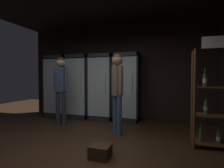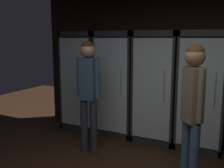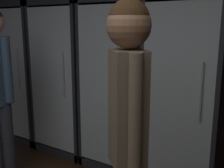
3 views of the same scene
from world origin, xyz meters
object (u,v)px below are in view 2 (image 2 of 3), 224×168
at_px(cooler_far_left, 84,81).
at_px(cooler_center, 157,88).
at_px(cooler_right, 202,92).
at_px(cooler_left, 118,85).
at_px(shopper_near, 88,84).
at_px(shopper_far, 193,102).

xyz_separation_m(cooler_far_left, cooler_center, (1.50, 0.00, 0.00)).
bearing_deg(cooler_right, cooler_center, -179.93).
bearing_deg(cooler_left, cooler_center, 0.05).
distance_m(shopper_near, shopper_far, 1.65).
distance_m(cooler_right, shopper_near, 1.83).
distance_m(cooler_left, shopper_near, 1.02).
height_order(cooler_center, shopper_near, cooler_center).
bearing_deg(shopper_near, shopper_far, -12.51).
bearing_deg(shopper_far, cooler_right, 93.91).
bearing_deg(cooler_far_left, shopper_far, -30.21).
distance_m(cooler_far_left, cooler_left, 0.75).
bearing_deg(shopper_far, cooler_center, 121.72).
bearing_deg(shopper_near, cooler_center, 53.00).
height_order(shopper_near, shopper_far, shopper_near).
distance_m(cooler_far_left, shopper_far, 2.72).
distance_m(cooler_center, shopper_near, 1.28).
bearing_deg(cooler_right, cooler_far_left, -179.97).
xyz_separation_m(cooler_far_left, shopper_far, (2.35, -1.37, 0.14)).
height_order(cooler_far_left, shopper_near, cooler_far_left).
relative_size(cooler_center, shopper_far, 1.11).
bearing_deg(cooler_far_left, cooler_left, -0.02).
xyz_separation_m(cooler_left, shopper_near, (-0.01, -1.01, 0.17)).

